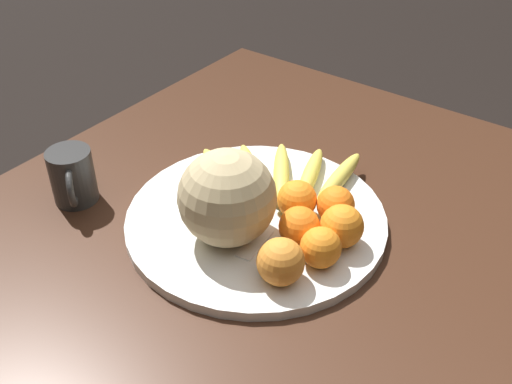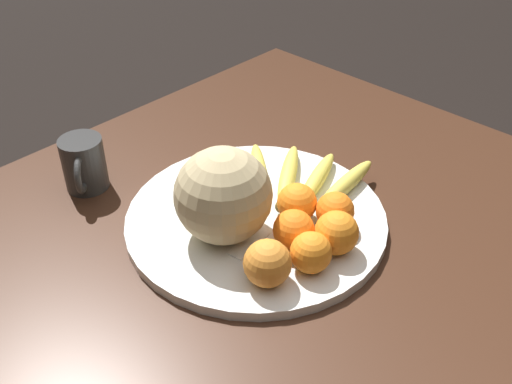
{
  "view_description": "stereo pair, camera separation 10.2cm",
  "coord_description": "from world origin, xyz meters",
  "px_view_note": "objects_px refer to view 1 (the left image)",
  "views": [
    {
      "loc": [
        -0.62,
        -0.43,
        1.45
      ],
      "look_at": [
        0.04,
        0.06,
        0.84
      ],
      "focal_mm": 42.0,
      "sensor_mm": 36.0,
      "label": 1
    },
    {
      "loc": [
        -0.56,
        -0.51,
        1.45
      ],
      "look_at": [
        0.04,
        0.06,
        0.84
      ],
      "focal_mm": 42.0,
      "sensor_mm": 36.0,
      "label": 2
    }
  ],
  "objects_px": {
    "produce_tag": "(255,243)",
    "orange_front_left": "(299,227)",
    "melon": "(227,198)",
    "orange_mid_center": "(320,248)",
    "orange_top_small": "(342,226)",
    "orange_front_right": "(296,199)",
    "orange_back_right": "(281,262)",
    "banana_bunch": "(279,175)",
    "kitchen_table": "(269,289)",
    "orange_back_left": "(336,205)",
    "fruit_bowl": "(256,218)",
    "ceramic_mug": "(72,177)"
  },
  "relations": [
    {
      "from": "orange_mid_center",
      "to": "orange_back_right",
      "type": "distance_m",
      "value": 0.07
    },
    {
      "from": "banana_bunch",
      "to": "orange_front_left",
      "type": "bearing_deg",
      "value": -168.53
    },
    {
      "from": "fruit_bowl",
      "to": "ceramic_mug",
      "type": "height_order",
      "value": "ceramic_mug"
    },
    {
      "from": "orange_back_left",
      "to": "orange_front_left",
      "type": "bearing_deg",
      "value": 168.92
    },
    {
      "from": "produce_tag",
      "to": "orange_front_left",
      "type": "bearing_deg",
      "value": -58.61
    },
    {
      "from": "melon",
      "to": "orange_back_right",
      "type": "bearing_deg",
      "value": -104.49
    },
    {
      "from": "kitchen_table",
      "to": "orange_front_right",
      "type": "bearing_deg",
      "value": 1.02
    },
    {
      "from": "banana_bunch",
      "to": "orange_back_right",
      "type": "xyz_separation_m",
      "value": [
        -0.21,
        -0.15,
        0.02
      ]
    },
    {
      "from": "melon",
      "to": "orange_front_left",
      "type": "relative_size",
      "value": 2.36
    },
    {
      "from": "orange_front_right",
      "to": "orange_top_small",
      "type": "height_order",
      "value": "orange_top_small"
    },
    {
      "from": "melon",
      "to": "orange_top_small",
      "type": "relative_size",
      "value": 2.22
    },
    {
      "from": "orange_top_small",
      "to": "produce_tag",
      "type": "relative_size",
      "value": 0.84
    },
    {
      "from": "kitchen_table",
      "to": "melon",
      "type": "height_order",
      "value": "melon"
    },
    {
      "from": "orange_front_left",
      "to": "orange_mid_center",
      "type": "height_order",
      "value": "orange_front_left"
    },
    {
      "from": "orange_back_right",
      "to": "orange_top_small",
      "type": "xyz_separation_m",
      "value": [
        0.13,
        -0.03,
        -0.0
      ]
    },
    {
      "from": "melon",
      "to": "orange_front_left",
      "type": "xyz_separation_m",
      "value": [
        0.06,
        -0.1,
        -0.05
      ]
    },
    {
      "from": "orange_front_right",
      "to": "ceramic_mug",
      "type": "xyz_separation_m",
      "value": [
        -0.18,
        0.36,
        -0.0
      ]
    },
    {
      "from": "orange_front_left",
      "to": "orange_back_left",
      "type": "distance_m",
      "value": 0.09
    },
    {
      "from": "banana_bunch",
      "to": "orange_front_left",
      "type": "height_order",
      "value": "orange_front_left"
    },
    {
      "from": "banana_bunch",
      "to": "orange_mid_center",
      "type": "relative_size",
      "value": 4.49
    },
    {
      "from": "melon",
      "to": "banana_bunch",
      "type": "bearing_deg",
      "value": 6.78
    },
    {
      "from": "melon",
      "to": "orange_front_right",
      "type": "xyz_separation_m",
      "value": [
        0.11,
        -0.06,
        -0.05
      ]
    },
    {
      "from": "banana_bunch",
      "to": "orange_back_left",
      "type": "relative_size",
      "value": 4.51
    },
    {
      "from": "orange_back_left",
      "to": "melon",
      "type": "bearing_deg",
      "value": 139.82
    },
    {
      "from": "orange_back_left",
      "to": "produce_tag",
      "type": "bearing_deg",
      "value": 151.14
    },
    {
      "from": "kitchen_table",
      "to": "orange_front_left",
      "type": "height_order",
      "value": "orange_front_left"
    },
    {
      "from": "kitchen_table",
      "to": "orange_back_left",
      "type": "height_order",
      "value": "orange_back_left"
    },
    {
      "from": "fruit_bowl",
      "to": "orange_mid_center",
      "type": "relative_size",
      "value": 6.92
    },
    {
      "from": "orange_front_right",
      "to": "orange_back_right",
      "type": "height_order",
      "value": "orange_back_right"
    },
    {
      "from": "orange_front_right",
      "to": "orange_mid_center",
      "type": "bearing_deg",
      "value": -130.09
    },
    {
      "from": "kitchen_table",
      "to": "orange_top_small",
      "type": "distance_m",
      "value": 0.19
    },
    {
      "from": "kitchen_table",
      "to": "orange_back_left",
      "type": "xyz_separation_m",
      "value": [
        0.11,
        -0.06,
        0.15
      ]
    },
    {
      "from": "orange_back_right",
      "to": "produce_tag",
      "type": "bearing_deg",
      "value": 61.92
    },
    {
      "from": "orange_top_small",
      "to": "orange_mid_center",
      "type": "bearing_deg",
      "value": 178.22
    },
    {
      "from": "orange_mid_center",
      "to": "orange_back_left",
      "type": "relative_size",
      "value": 1.01
    },
    {
      "from": "melon",
      "to": "produce_tag",
      "type": "relative_size",
      "value": 1.86
    },
    {
      "from": "melon",
      "to": "orange_back_left",
      "type": "relative_size",
      "value": 2.45
    },
    {
      "from": "orange_top_small",
      "to": "melon",
      "type": "bearing_deg",
      "value": 121.0
    },
    {
      "from": "orange_front_right",
      "to": "ceramic_mug",
      "type": "relative_size",
      "value": 0.66
    },
    {
      "from": "orange_front_right",
      "to": "produce_tag",
      "type": "relative_size",
      "value": 0.8
    },
    {
      "from": "orange_mid_center",
      "to": "orange_top_small",
      "type": "distance_m",
      "value": 0.06
    },
    {
      "from": "kitchen_table",
      "to": "fruit_bowl",
      "type": "relative_size",
      "value": 2.8
    },
    {
      "from": "orange_front_right",
      "to": "ceramic_mug",
      "type": "height_order",
      "value": "ceramic_mug"
    },
    {
      "from": "fruit_bowl",
      "to": "orange_front_left",
      "type": "xyz_separation_m",
      "value": [
        -0.02,
        -0.1,
        0.04
      ]
    },
    {
      "from": "orange_mid_center",
      "to": "ceramic_mug",
      "type": "xyz_separation_m",
      "value": [
        -0.1,
        0.46,
        0.0
      ]
    },
    {
      "from": "orange_front_right",
      "to": "orange_back_right",
      "type": "xyz_separation_m",
      "value": [
        -0.15,
        -0.07,
        0.0
      ]
    },
    {
      "from": "fruit_bowl",
      "to": "produce_tag",
      "type": "height_order",
      "value": "produce_tag"
    },
    {
      "from": "orange_front_left",
      "to": "orange_mid_center",
      "type": "bearing_deg",
      "value": -114.23
    },
    {
      "from": "orange_front_left",
      "to": "orange_back_left",
      "type": "relative_size",
      "value": 1.04
    },
    {
      "from": "orange_back_left",
      "to": "orange_back_right",
      "type": "bearing_deg",
      "value": -177.6
    }
  ]
}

